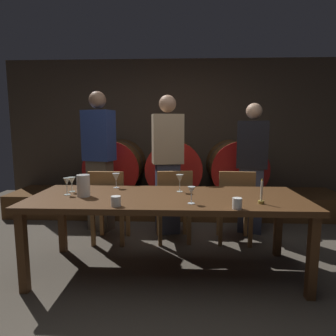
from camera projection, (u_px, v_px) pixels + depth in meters
ground_plane at (169, 284)px, 2.55m from camera, size 7.44×7.44×0.00m
back_wall at (175, 135)px, 5.04m from camera, size 5.72×0.24×2.49m
barrel_shelf at (174, 202)px, 4.65m from camera, size 5.15×0.90×0.35m
wine_barrel_left at (117, 166)px, 4.60m from camera, size 0.83×0.93×0.83m
wine_barrel_center at (175, 166)px, 4.57m from camera, size 0.83×0.93×0.83m
wine_barrel_right at (235, 167)px, 4.53m from camera, size 0.83×0.93×0.83m
dining_table at (167, 203)px, 2.69m from camera, size 2.51×0.93×0.74m
chair_left at (109, 203)px, 3.40m from camera, size 0.41×0.41×0.88m
chair_center at (174, 202)px, 3.43m from camera, size 0.45×0.45×0.88m
chair_right at (235, 203)px, 3.39m from camera, size 0.42×0.42×0.88m
guest_left at (99, 160)px, 3.81m from camera, size 0.43×0.34×1.83m
guest_center at (168, 164)px, 3.69m from camera, size 0.42×0.31×1.77m
guest_right at (252, 168)px, 3.73m from camera, size 0.43×0.33×1.67m
candle_center at (261, 196)px, 2.40m from camera, size 0.05×0.05×0.22m
pitcher at (83, 186)px, 2.65m from camera, size 0.12×0.12×0.20m
wine_glass_far_left at (72, 181)px, 2.84m from camera, size 0.08×0.08×0.15m
wine_glass_left at (67, 182)px, 2.71m from camera, size 0.06×0.06×0.16m
wine_glass_center at (116, 178)px, 3.03m from camera, size 0.08×0.08×0.15m
wine_glass_right at (180, 179)px, 2.84m from camera, size 0.07×0.07×0.17m
wine_glass_far_right at (191, 191)px, 2.40m from camera, size 0.06×0.06×0.14m
cup_left at (84, 187)px, 2.86m from camera, size 0.06×0.06×0.08m
cup_center at (116, 201)px, 2.33m from camera, size 0.08×0.08×0.08m
cup_right at (237, 203)px, 2.25m from camera, size 0.07×0.07×0.09m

